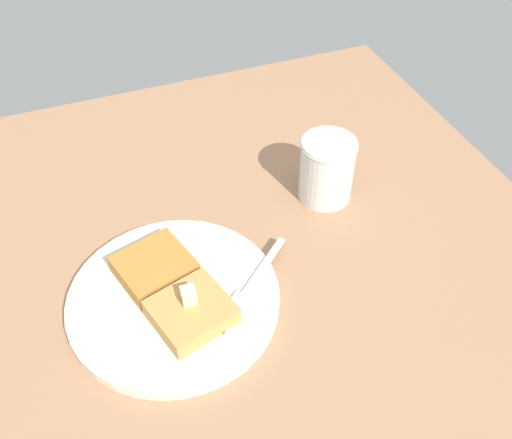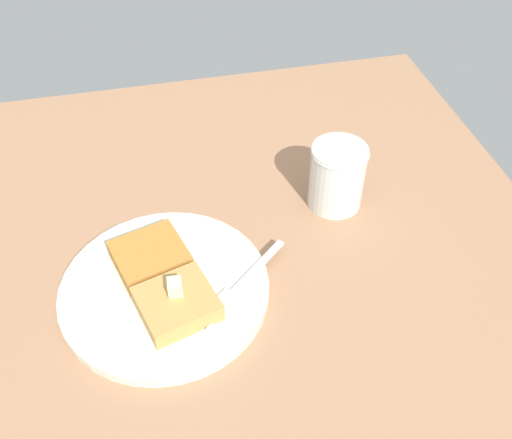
# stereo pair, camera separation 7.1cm
# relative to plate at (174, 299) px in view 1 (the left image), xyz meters

# --- Properties ---
(table_surface) EXTENTS (1.02, 1.02, 0.02)m
(table_surface) POSITION_rel_plate_xyz_m (-0.04, -0.01, -0.02)
(table_surface) COLOR #A87856
(table_surface) RESTS_ON ground
(plate) EXTENTS (0.25, 0.25, 0.01)m
(plate) POSITION_rel_plate_xyz_m (0.00, 0.00, 0.00)
(plate) COLOR silver
(plate) RESTS_ON table_surface
(toast_slice_left) EXTENTS (0.10, 0.10, 0.02)m
(toast_slice_left) POSITION_rel_plate_xyz_m (-0.04, -0.01, 0.02)
(toast_slice_left) COLOR tan
(toast_slice_left) RESTS_ON plate
(toast_slice_middle) EXTENTS (0.10, 0.10, 0.02)m
(toast_slice_middle) POSITION_rel_plate_xyz_m (0.04, 0.01, 0.02)
(toast_slice_middle) COLOR #BB7B32
(toast_slice_middle) RESTS_ON plate
(butter_pat_primary) EXTENTS (0.02, 0.02, 0.02)m
(butter_pat_primary) POSITION_rel_plate_xyz_m (-0.03, -0.01, 0.04)
(butter_pat_primary) COLOR beige
(butter_pat_primary) RESTS_ON toast_slice_left
(fork) EXTENTS (0.12, 0.13, 0.00)m
(fork) POSITION_rel_plate_xyz_m (-0.02, -0.08, 0.01)
(fork) COLOR silver
(fork) RESTS_ON plate
(syrup_jar) EXTENTS (0.08, 0.08, 0.09)m
(syrup_jar) POSITION_rel_plate_xyz_m (0.11, -0.25, 0.04)
(syrup_jar) COLOR #572D09
(syrup_jar) RESTS_ON table_surface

